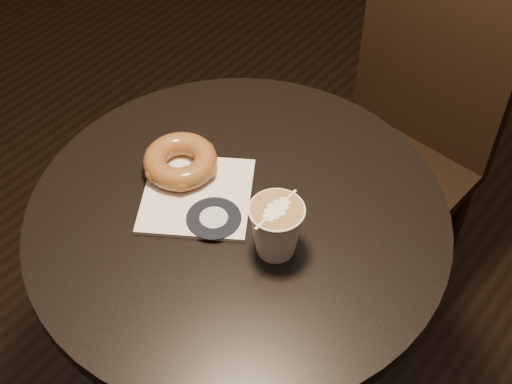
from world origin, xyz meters
TOP-DOWN VIEW (x-y plane):
  - cafe_table at (0.00, 0.00)m, footprint 0.70×0.70m
  - chair at (0.01, 0.58)m, footprint 0.40×0.40m
  - pastry_bag at (-0.07, -0.02)m, footprint 0.25×0.25m
  - doughnut at (-0.13, 0.01)m, footprint 0.13×0.13m
  - latte_cup at (0.09, -0.02)m, footprint 0.09×0.09m

SIDE VIEW (x-z plane):
  - chair at x=0.01m, z-range 0.06..1.00m
  - cafe_table at x=0.00m, z-range 0.18..0.93m
  - pastry_bag at x=-0.07m, z-range 0.75..0.76m
  - doughnut at x=-0.13m, z-range 0.76..0.80m
  - latte_cup at x=0.09m, z-range 0.75..0.85m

